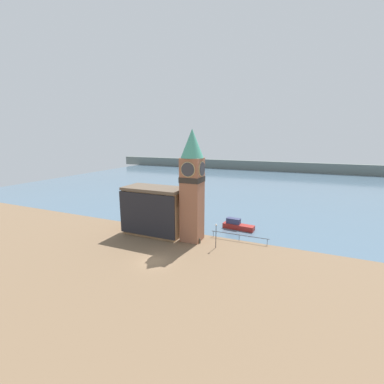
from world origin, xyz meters
TOP-DOWN VIEW (x-y plane):
  - ground_plane at (0.00, 0.00)m, footprint 160.00×160.00m
  - water at (0.00, 72.48)m, footprint 160.00×120.00m
  - far_shoreline at (0.00, 112.48)m, footprint 180.00×3.00m
  - pier_railing at (9.37, 12.23)m, footprint 9.89×0.08m
  - clock_tower at (1.82, 9.46)m, footprint 3.73×3.73m
  - pier_building at (-5.70, 9.51)m, footprint 10.91×5.56m
  - boat_near at (7.65, 17.88)m, footprint 6.09×2.22m
  - mooring_bollard_near at (3.56, 8.65)m, footprint 0.31×0.31m
  - lamp_post at (6.58, 7.94)m, footprint 0.32×0.32m

SIDE VIEW (x-z plane):
  - water at x=0.00m, z-range 0.00..0.00m
  - ground_plane at x=0.00m, z-range 0.00..0.00m
  - mooring_bollard_near at x=3.56m, z-range 0.04..0.88m
  - boat_near at x=7.65m, z-range -0.27..1.73m
  - pier_railing at x=9.37m, z-range 0.40..1.49m
  - far_shoreline at x=0.00m, z-range 0.00..5.00m
  - lamp_post at x=6.58m, z-range 0.79..4.80m
  - pier_building at x=-5.70m, z-range 0.02..8.66m
  - clock_tower at x=1.82m, z-range 0.58..19.25m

